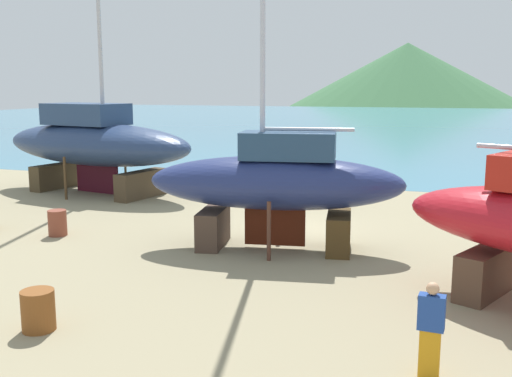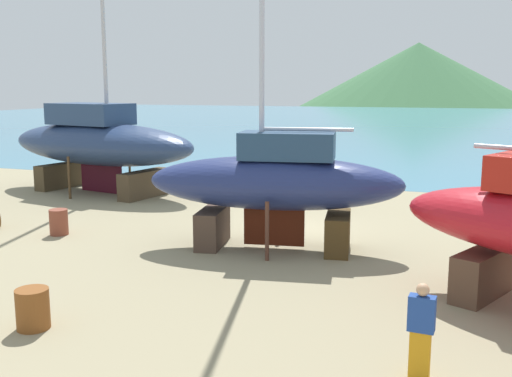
# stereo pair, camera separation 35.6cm
# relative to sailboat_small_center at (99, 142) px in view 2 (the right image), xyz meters

# --- Properties ---
(ground_plane) EXTENTS (52.10, 52.10, 0.00)m
(ground_plane) POSITION_rel_sailboat_small_center_xyz_m (10.96, -7.95, -2.36)
(ground_plane) COLOR gray
(sea_water) EXTENTS (175.80, 118.47, 0.01)m
(sea_water) POSITION_rel_sailboat_small_center_xyz_m (10.96, 64.31, -2.36)
(sea_water) COLOR teal
(sea_water) RESTS_ON ground
(headland_hill) EXTENTS (140.78, 140.78, 37.71)m
(headland_hill) POSITION_rel_sailboat_small_center_xyz_m (0.11, 176.14, -2.36)
(headland_hill) COLOR #3A6A41
(headland_hill) RESTS_ON ground
(sailboat_small_center) EXTENTS (11.03, 5.43, 18.03)m
(sailboat_small_center) POSITION_rel_sailboat_small_center_xyz_m (0.00, 0.00, 0.00)
(sailboat_small_center) COLOR #4C3B28
(sailboat_small_center) RESTS_ON ground
(sailboat_large_starboard) EXTENTS (8.09, 3.68, 14.00)m
(sailboat_large_starboard) POSITION_rel_sailboat_small_center_xyz_m (10.79, -6.68, -0.30)
(sailboat_large_starboard) COLOR #48362B
(sailboat_large_starboard) RESTS_ON ground
(worker) EXTENTS (0.46, 0.27, 1.70)m
(worker) POSITION_rel_sailboat_small_center_xyz_m (15.65, -13.78, -1.48)
(worker) COLOR orange
(worker) RESTS_ON ground
(barrel_tar_black) EXTENTS (0.90, 0.90, 0.84)m
(barrel_tar_black) POSITION_rel_sailboat_small_center_xyz_m (7.99, -14.23, -1.94)
(barrel_tar_black) COLOR brown
(barrel_tar_black) RESTS_ON ground
(barrel_tipped_right) EXTENTS (0.87, 0.87, 0.87)m
(barrel_tipped_right) POSITION_rel_sailboat_small_center_xyz_m (3.41, -7.50, -1.93)
(barrel_tipped_right) COLOR brown
(barrel_tipped_right) RESTS_ON ground
(barrel_tipped_left) EXTENTS (0.58, 0.58, 0.81)m
(barrel_tipped_left) POSITION_rel_sailboat_small_center_xyz_m (11.47, -0.03, -1.96)
(barrel_tipped_left) COLOR #302720
(barrel_tipped_left) RESTS_ON ground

